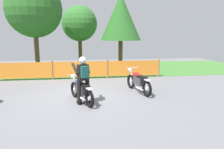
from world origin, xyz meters
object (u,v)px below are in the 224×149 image
object	(u,v)px
motorcycle_trailing	(138,81)
traffic_cone	(140,76)
motorcycle_lead	(81,90)
rider_lead	(83,78)

from	to	relation	value
motorcycle_trailing	traffic_cone	world-z (taller)	motorcycle_trailing
motorcycle_lead	motorcycle_trailing	xyz separation A→B (m)	(2.41, 1.00, 0.02)
motorcycle_lead	rider_lead	xyz separation A→B (m)	(0.09, -0.20, 0.49)
motorcycle_lead	traffic_cone	xyz separation A→B (m)	(3.04, 3.05, -0.20)
motorcycle_trailing	traffic_cone	distance (m)	2.16
rider_lead	traffic_cone	world-z (taller)	rider_lead
motorcycle_lead	rider_lead	size ratio (longest dim) A/B	1.11
motorcycle_lead	traffic_cone	distance (m)	4.31
motorcycle_lead	motorcycle_trailing	bearing A→B (deg)	-90.79
motorcycle_trailing	traffic_cone	size ratio (longest dim) A/B	3.85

